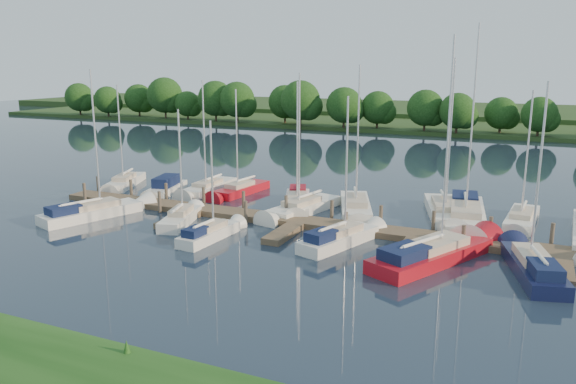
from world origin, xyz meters
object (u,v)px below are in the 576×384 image
at_px(dock, 297,224).
at_px(sailboat_n_0, 124,183).
at_px(sailboat_n_5, 301,210).
at_px(sailboat_s_2, 210,234).
at_px(motorboat, 165,190).

relative_size(dock, sailboat_n_0, 4.26).
xyz_separation_m(dock, sailboat_n_5, (-1.16, 3.41, 0.07)).
bearing_deg(sailboat_s_2, dock, 53.21).
relative_size(motorboat, sailboat_s_2, 0.79).
height_order(motorboat, sailboat_s_2, sailboat_s_2).
height_order(dock, sailboat_s_2, sailboat_s_2).
relative_size(sailboat_n_0, sailboat_s_2, 1.21).
relative_size(dock, sailboat_s_2, 5.16).
height_order(dock, motorboat, motorboat).
bearing_deg(sailboat_n_5, sailboat_s_2, 83.88).
distance_m(motorboat, sailboat_s_2, 13.67).
bearing_deg(dock, sailboat_n_5, 108.88).
bearing_deg(motorboat, dock, 149.59).
xyz_separation_m(sailboat_n_0, sailboat_s_2, (15.23, -10.11, 0.05)).
bearing_deg(motorboat, sailboat_n_0, -22.45).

